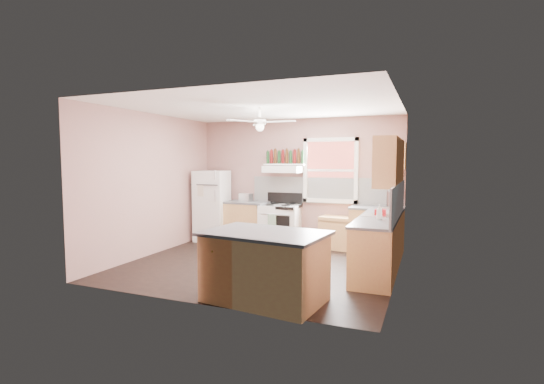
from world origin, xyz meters
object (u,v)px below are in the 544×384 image
at_px(toaster, 246,197).
at_px(cart, 337,233).
at_px(island, 265,268).
at_px(refrigerator, 212,206).
at_px(stove, 280,225).

distance_m(toaster, cart, 2.13).
xyz_separation_m(toaster, island, (1.83, -3.25, -0.56)).
distance_m(refrigerator, stove, 1.63).
relative_size(refrigerator, toaster, 5.63).
relative_size(refrigerator, island, 1.08).
bearing_deg(island, cart, 93.28).
xyz_separation_m(stove, cart, (1.22, 0.07, -0.10)).
bearing_deg(toaster, cart, 14.90).
distance_m(refrigerator, cart, 2.84).
bearing_deg(stove, island, -76.99).
bearing_deg(cart, stove, -169.60).
height_order(stove, island, same).
bearing_deg(island, toaster, 126.10).
relative_size(toaster, cart, 0.42).
xyz_separation_m(refrigerator, island, (2.60, -3.09, -0.36)).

